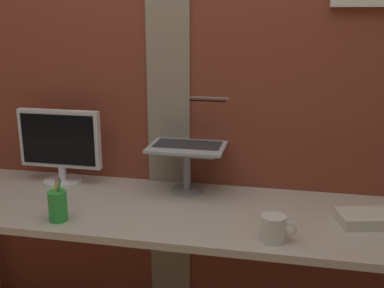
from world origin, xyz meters
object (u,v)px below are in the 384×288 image
at_px(laptop, 190,132).
at_px(pen_cup, 58,206).
at_px(coffee_mug, 274,228).
at_px(monitor, 60,143).

relative_size(laptop, pen_cup, 1.93).
xyz_separation_m(pen_cup, coffee_mug, (0.82, 0.00, -0.01)).
bearing_deg(coffee_mug, monitor, 158.46).
relative_size(laptop, coffee_mug, 2.63).
xyz_separation_m(monitor, pen_cup, (0.18, -0.40, -0.13)).
distance_m(laptop, coffee_mug, 0.65).
xyz_separation_m(monitor, coffee_mug, (1.01, -0.40, -0.15)).
height_order(laptop, coffee_mug, laptop).
height_order(monitor, pen_cup, monitor).
distance_m(monitor, pen_cup, 0.46).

